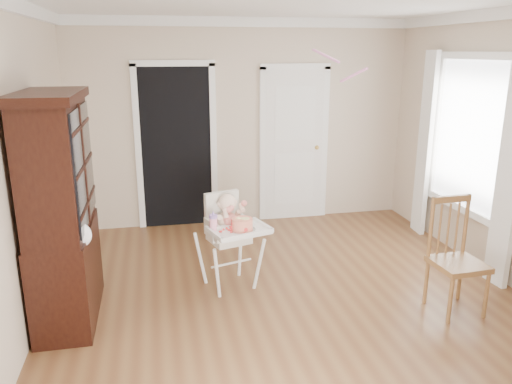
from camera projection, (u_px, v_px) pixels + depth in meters
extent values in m
plane|color=brown|center=(292.00, 305.00, 4.67)|extent=(5.00, 5.00, 0.00)
plane|color=beige|center=(243.00, 124.00, 6.65)|extent=(4.50, 0.00, 4.50)
plane|color=beige|center=(16.00, 177.00, 3.86)|extent=(0.00, 5.00, 5.00)
cube|color=black|center=(176.00, 149.00, 6.54)|extent=(0.90, 0.03, 2.10)
cube|color=white|center=(138.00, 150.00, 6.44)|extent=(0.08, 0.05, 2.18)
cube|color=white|center=(214.00, 147.00, 6.63)|extent=(0.08, 0.05, 2.18)
cube|color=white|center=(173.00, 63.00, 6.24)|extent=(1.06, 0.05, 0.08)
cube|color=white|center=(294.00, 146.00, 6.85)|extent=(0.80, 0.05, 2.05)
cube|color=white|center=(263.00, 147.00, 6.77)|extent=(0.08, 0.05, 2.13)
cube|color=white|center=(324.00, 145.00, 6.95)|extent=(0.08, 0.05, 2.13)
sphere|color=gold|center=(317.00, 148.00, 6.89)|extent=(0.06, 0.06, 0.06)
cube|color=white|center=(471.00, 135.00, 5.47)|extent=(0.02, 1.20, 1.60)
cube|color=white|center=(478.00, 56.00, 5.24)|extent=(0.06, 1.36, 0.08)
cube|color=white|center=(510.00, 174.00, 4.79)|extent=(0.08, 0.28, 2.30)
cube|color=white|center=(425.00, 145.00, 6.26)|extent=(0.08, 0.28, 2.30)
cylinder|color=white|center=(217.00, 274.00, 4.70)|extent=(0.09, 0.14, 0.56)
cylinder|color=white|center=(259.00, 265.00, 4.91)|extent=(0.14, 0.09, 0.56)
cylinder|color=white|center=(201.00, 259.00, 5.05)|extent=(0.14, 0.09, 0.56)
cylinder|color=white|center=(240.00, 251.00, 5.25)|extent=(0.09, 0.14, 0.56)
cylinder|color=white|center=(231.00, 263.00, 4.94)|extent=(0.42, 0.14, 0.02)
cube|color=silver|center=(229.00, 238.00, 4.91)|extent=(0.44, 0.43, 0.07)
cube|color=silver|center=(212.00, 230.00, 4.80)|extent=(0.13, 0.32, 0.17)
cube|color=silver|center=(245.00, 224.00, 4.96)|extent=(0.13, 0.32, 0.17)
cube|color=silver|center=(222.00, 212.00, 4.98)|extent=(0.36, 0.16, 0.41)
cube|color=white|center=(239.00, 231.00, 4.68)|extent=(0.61, 0.51, 0.03)
cube|color=white|center=(248.00, 235.00, 4.52)|extent=(0.51, 0.18, 0.04)
ellipsoid|color=beige|center=(228.00, 223.00, 4.89)|extent=(0.25, 0.22, 0.26)
sphere|color=beige|center=(227.00, 203.00, 4.84)|extent=(0.22, 0.22, 0.18)
sphere|color=red|center=(230.00, 220.00, 4.83)|extent=(0.13, 0.13, 0.13)
sphere|color=red|center=(229.00, 210.00, 4.77)|extent=(0.07, 0.07, 0.07)
sphere|color=red|center=(244.00, 203.00, 4.84)|extent=(0.06, 0.06, 0.06)
cylinder|color=silver|center=(242.00, 230.00, 4.66)|extent=(0.25, 0.25, 0.01)
cylinder|color=#F12A3A|center=(242.00, 224.00, 4.65)|extent=(0.19, 0.19, 0.11)
cylinder|color=#F2E08C|center=(245.00, 219.00, 4.63)|extent=(0.09, 0.09, 0.02)
cylinder|color=pink|center=(213.00, 224.00, 4.65)|extent=(0.07, 0.07, 0.12)
cylinder|color=#8E6AB9|center=(213.00, 216.00, 4.63)|extent=(0.08, 0.08, 0.03)
cone|color=#8E6AB9|center=(213.00, 213.00, 4.62)|extent=(0.03, 0.03, 0.04)
cube|color=black|center=(68.00, 273.00, 4.37)|extent=(0.46, 1.10, 0.82)
cube|color=black|center=(56.00, 166.00, 4.11)|extent=(0.42, 1.10, 1.10)
cube|color=black|center=(79.00, 172.00, 3.89)|extent=(0.02, 0.48, 0.96)
cube|color=black|center=(88.00, 158.00, 4.41)|extent=(0.02, 0.48, 0.96)
cube|color=black|center=(48.00, 96.00, 3.95)|extent=(0.49, 1.17, 0.07)
ellipsoid|color=white|center=(80.00, 235.00, 3.98)|extent=(0.18, 0.15, 0.20)
cube|color=brown|center=(458.00, 264.00, 4.44)|extent=(0.45, 0.45, 0.05)
cylinder|color=brown|center=(450.00, 299.00, 4.29)|extent=(0.04, 0.04, 0.45)
cylinder|color=brown|center=(486.00, 294.00, 4.38)|extent=(0.04, 0.04, 0.45)
cylinder|color=brown|center=(426.00, 281.00, 4.63)|extent=(0.04, 0.04, 0.45)
cylinder|color=brown|center=(460.00, 277.00, 4.72)|extent=(0.04, 0.04, 0.45)
cylinder|color=brown|center=(431.00, 228.00, 4.50)|extent=(0.04, 0.04, 0.58)
cylinder|color=brown|center=(466.00, 225.00, 4.59)|extent=(0.04, 0.04, 0.58)
cube|color=brown|center=(452.00, 199.00, 4.47)|extent=(0.38, 0.06, 0.06)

